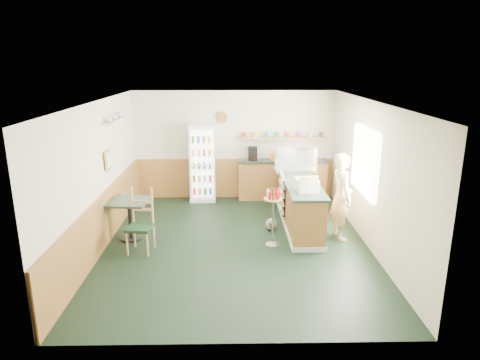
{
  "coord_description": "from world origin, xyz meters",
  "views": [
    {
      "loc": [
        -0.06,
        -7.57,
        3.39
      ],
      "look_at": [
        0.09,
        0.6,
        1.11
      ],
      "focal_mm": 32.0,
      "sensor_mm": 36.0,
      "label": 1
    }
  ],
  "objects_px": {
    "display_case": "(296,160)",
    "cafe_table": "(130,212)",
    "cash_register": "(307,185)",
    "shopkeeper": "(341,197)",
    "condiment_stand": "(273,208)",
    "cafe_chair": "(141,218)",
    "drinks_fridge": "(202,163)"
  },
  "relations": [
    {
      "from": "cafe_chair",
      "to": "display_case",
      "type": "bearing_deg",
      "value": 38.93
    },
    {
      "from": "cafe_table",
      "to": "cafe_chair",
      "type": "height_order",
      "value": "cafe_chair"
    },
    {
      "from": "display_case",
      "to": "drinks_fridge",
      "type": "bearing_deg",
      "value": 153.5
    },
    {
      "from": "shopkeeper",
      "to": "cafe_chair",
      "type": "height_order",
      "value": "shopkeeper"
    },
    {
      "from": "cash_register",
      "to": "shopkeeper",
      "type": "height_order",
      "value": "shopkeeper"
    },
    {
      "from": "cash_register",
      "to": "condiment_stand",
      "type": "height_order",
      "value": "cash_register"
    },
    {
      "from": "shopkeeper",
      "to": "condiment_stand",
      "type": "xyz_separation_m",
      "value": [
        -1.35,
        -0.33,
        -0.11
      ]
    },
    {
      "from": "display_case",
      "to": "cafe_table",
      "type": "bearing_deg",
      "value": -157.65
    },
    {
      "from": "display_case",
      "to": "cafe_table",
      "type": "height_order",
      "value": "display_case"
    },
    {
      "from": "cash_register",
      "to": "shopkeeper",
      "type": "bearing_deg",
      "value": 0.42
    },
    {
      "from": "cash_register",
      "to": "condiment_stand",
      "type": "relative_size",
      "value": 0.38
    },
    {
      "from": "drinks_fridge",
      "to": "shopkeeper",
      "type": "bearing_deg",
      "value": -40.96
    },
    {
      "from": "cafe_table",
      "to": "shopkeeper",
      "type": "bearing_deg",
      "value": -0.04
    },
    {
      "from": "drinks_fridge",
      "to": "display_case",
      "type": "xyz_separation_m",
      "value": [
        2.15,
        -1.07,
        0.32
      ]
    },
    {
      "from": "display_case",
      "to": "cafe_table",
      "type": "xyz_separation_m",
      "value": [
        -3.4,
        -1.4,
        -0.71
      ]
    },
    {
      "from": "cafe_table",
      "to": "cafe_chair",
      "type": "distance_m",
      "value": 0.57
    },
    {
      "from": "condiment_stand",
      "to": "cafe_table",
      "type": "xyz_separation_m",
      "value": [
        -2.75,
        0.33,
        -0.19
      ]
    },
    {
      "from": "drinks_fridge",
      "to": "display_case",
      "type": "height_order",
      "value": "drinks_fridge"
    },
    {
      "from": "cash_register",
      "to": "cafe_chair",
      "type": "height_order",
      "value": "cash_register"
    },
    {
      "from": "drinks_fridge",
      "to": "cash_register",
      "type": "relative_size",
      "value": 4.6
    },
    {
      "from": "cash_register",
      "to": "shopkeeper",
      "type": "distance_m",
      "value": 0.76
    },
    {
      "from": "condiment_stand",
      "to": "cafe_chair",
      "type": "distance_m",
      "value": 2.45
    },
    {
      "from": "shopkeeper",
      "to": "condiment_stand",
      "type": "bearing_deg",
      "value": 95.28
    },
    {
      "from": "cafe_chair",
      "to": "shopkeeper",
      "type": "bearing_deg",
      "value": 14.82
    },
    {
      "from": "shopkeeper",
      "to": "condiment_stand",
      "type": "height_order",
      "value": "shopkeeper"
    },
    {
      "from": "display_case",
      "to": "shopkeeper",
      "type": "height_order",
      "value": "shopkeeper"
    },
    {
      "from": "drinks_fridge",
      "to": "display_case",
      "type": "bearing_deg",
      "value": -26.5
    },
    {
      "from": "shopkeeper",
      "to": "cafe_chair",
      "type": "xyz_separation_m",
      "value": [
        -3.79,
        -0.47,
        -0.24
      ]
    },
    {
      "from": "condiment_stand",
      "to": "cafe_table",
      "type": "height_order",
      "value": "condiment_stand"
    },
    {
      "from": "shopkeeper",
      "to": "condiment_stand",
      "type": "distance_m",
      "value": 1.39
    },
    {
      "from": "cash_register",
      "to": "cafe_table",
      "type": "height_order",
      "value": "cash_register"
    },
    {
      "from": "display_case",
      "to": "shopkeeper",
      "type": "relative_size",
      "value": 0.54
    }
  ]
}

